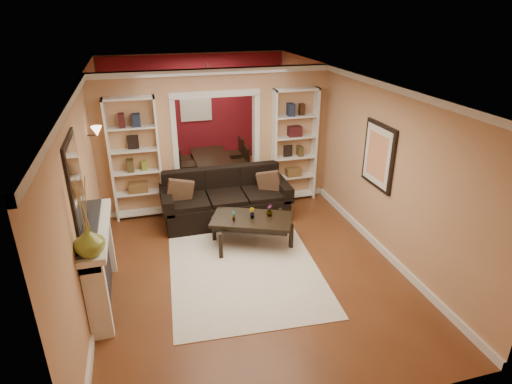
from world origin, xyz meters
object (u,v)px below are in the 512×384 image
object	(u,v)px
sofa	(226,197)
coffee_table	(252,231)
fireplace	(102,265)
bookshelf_left	(135,160)
bookshelf_right	(294,146)
dining_table	(212,166)

from	to	relation	value
sofa	coffee_table	distance (m)	1.07
sofa	fireplace	distance (m)	2.86
coffee_table	fireplace	xyz separation A→B (m)	(-2.33, -0.93, 0.33)
coffee_table	bookshelf_left	distance (m)	2.56
coffee_table	bookshelf_right	size ratio (longest dim) A/B	0.57
sofa	dining_table	size ratio (longest dim) A/B	1.61
sofa	fireplace	world-z (taller)	fireplace
sofa	bookshelf_right	distance (m)	1.79
bookshelf_right	fireplace	size ratio (longest dim) A/B	1.35
sofa	coffee_table	world-z (taller)	sofa
bookshelf_right	fireplace	xyz separation A→B (m)	(-3.64, -2.53, -0.57)
bookshelf_right	dining_table	distance (m)	2.36
coffee_table	dining_table	bearing A→B (deg)	114.91
fireplace	dining_table	world-z (taller)	fireplace
sofa	bookshelf_left	bearing A→B (deg)	159.54
coffee_table	bookshelf_right	distance (m)	2.26
coffee_table	bookshelf_left	size ratio (longest dim) A/B	0.57
bookshelf_left	dining_table	size ratio (longest dim) A/B	1.56
bookshelf_left	bookshelf_right	bearing A→B (deg)	0.00
sofa	bookshelf_left	size ratio (longest dim) A/B	1.03
dining_table	bookshelf_right	bearing A→B (deg)	-140.28
bookshelf_left	fireplace	world-z (taller)	bookshelf_left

